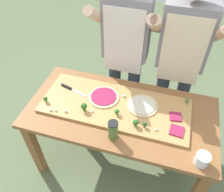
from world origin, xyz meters
The scene contains 24 objects.
ground_plane centered at (0.00, 0.00, 0.00)m, with size 8.00×8.00×0.00m, color #60704C.
prep_table centered at (0.00, 0.00, 0.65)m, with size 1.51×0.75×0.76m.
cutting_board centered at (-0.05, 0.03, 0.77)m, with size 1.19×0.48×0.02m, color tan.
chefs_knife centered at (-0.48, 0.10, 0.79)m, with size 0.27×0.09×0.02m.
pizza_whole_beet_magenta centered at (-0.17, 0.08, 0.79)m, with size 0.26×0.26×0.02m.
pizza_whole_cheese_artichoke centered at (0.16, 0.08, 0.79)m, with size 0.25×0.25×0.02m.
pizza_slice_far_right centered at (0.42, 0.04, 0.78)m, with size 0.09×0.09×0.01m, color #9E234C.
pizza_slice_center centered at (0.45, -0.09, 0.78)m, with size 0.10×0.10×0.01m, color #9E234C.
broccoli_floret_back_left centered at (-0.27, -0.09, 0.82)m, with size 0.05×0.05×0.07m.
broccoli_floret_center_right centered at (0.50, 0.22, 0.80)m, with size 0.03×0.03×0.04m.
broccoli_floret_back_right centered at (0.21, -0.12, 0.81)m, with size 0.03×0.03×0.05m.
broccoli_floret_center_left centered at (-0.61, -0.10, 0.81)m, with size 0.04×0.04×0.05m.
broccoli_floret_front_mid centered at (0.15, -0.13, 0.82)m, with size 0.04×0.04×0.06m.
broccoli_floret_back_mid centered at (-0.01, -0.06, 0.81)m, with size 0.04×0.04×0.05m.
cheese_crumble_a centered at (-0.52, -0.17, 0.79)m, with size 0.02×0.02×0.02m, color silver.
cheese_crumble_b centered at (-0.49, -0.17, 0.79)m, with size 0.01×0.01×0.01m, color silver.
cheese_crumble_c centered at (0.30, -0.12, 0.79)m, with size 0.02×0.02×0.02m, color white.
cheese_crumble_d centered at (-0.01, 0.14, 0.79)m, with size 0.02×0.02×0.02m, color white.
cheese_crumble_e centered at (-0.21, -0.09, 0.79)m, with size 0.02×0.02×0.02m, color silver.
cheese_crumble_f centered at (-0.41, -0.15, 0.79)m, with size 0.02×0.02×0.02m, color silver.
flour_cup centered at (0.63, -0.29, 0.79)m, with size 0.10×0.10×0.09m.
sauce_jar centered at (0.01, -0.25, 0.84)m, with size 0.07×0.07×0.16m.
cook_left centered at (-0.11, 0.55, 1.00)m, with size 0.54×0.39×1.67m.
cook_right centered at (0.38, 0.55, 1.00)m, with size 0.54×0.39×1.67m.
Camera 1 is at (0.28, -1.19, 2.15)m, focal length 37.02 mm.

